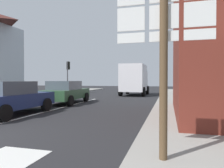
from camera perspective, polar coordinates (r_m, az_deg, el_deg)
The scene contains 9 objects.
ground_plane at distance 15.00m, azimuth -7.21°, elevation -4.79°, with size 80.00×80.00×0.00m, color #232326.
sidewalk_right at distance 11.89m, azimuth 17.21°, elevation -6.00°, with size 2.33×44.00×0.14m, color gray.
lane_centre_stripe at distance 11.43m, azimuth -14.92°, elevation -6.60°, with size 0.16×12.00×0.01m, color silver.
sedan_near at distance 10.03m, azimuth -26.19°, elevation -3.39°, with size 1.97×4.20×1.47m.
sedan_far at distance 13.86m, azimuth -12.54°, elevation -2.13°, with size 2.12×4.27×1.47m.
delivery_truck at distance 21.14m, azimuth 6.19°, elevation 1.38°, with size 2.52×5.02×3.05m.
route_sign_post at distance 3.75m, azimuth 13.99°, elevation 8.52°, with size 1.66×0.14×3.20m.
traffic_light_far_left at distance 24.00m, azimuth -11.97°, elevation 3.80°, with size 0.30×0.49×3.63m.
traffic_light_far_right at distance 22.56m, azimuth 14.09°, elevation 3.16°, with size 0.30×0.49×3.20m.
Camera 1 is at (5.69, -3.80, 1.51)m, focal length 33.31 mm.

